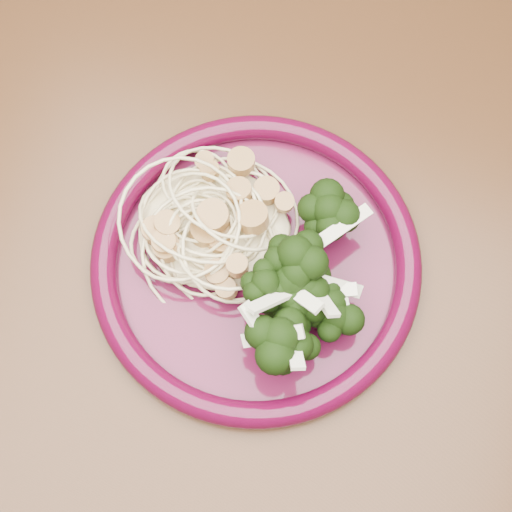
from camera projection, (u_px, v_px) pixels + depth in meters
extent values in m
plane|color=#51321C|center=(242.00, 417.00, 1.23)|extent=(3.50, 3.50, 0.00)
cube|color=#472814|center=(224.00, 285.00, 0.55)|extent=(1.20, 0.80, 0.04)
cylinder|color=#470E26|center=(256.00, 264.00, 0.53)|extent=(0.31, 0.31, 0.01)
torus|color=#470421|center=(256.00, 260.00, 0.52)|extent=(0.32, 0.32, 0.02)
ellipsoid|color=beige|center=(214.00, 222.00, 0.53)|extent=(0.15, 0.14, 0.03)
ellipsoid|color=black|center=(310.00, 296.00, 0.50)|extent=(0.13, 0.16, 0.05)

